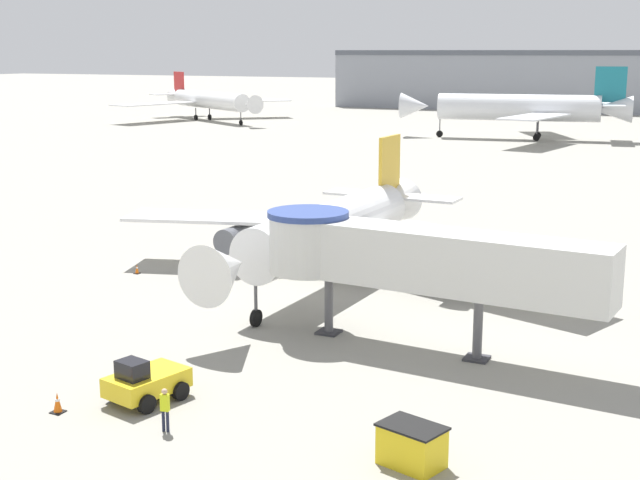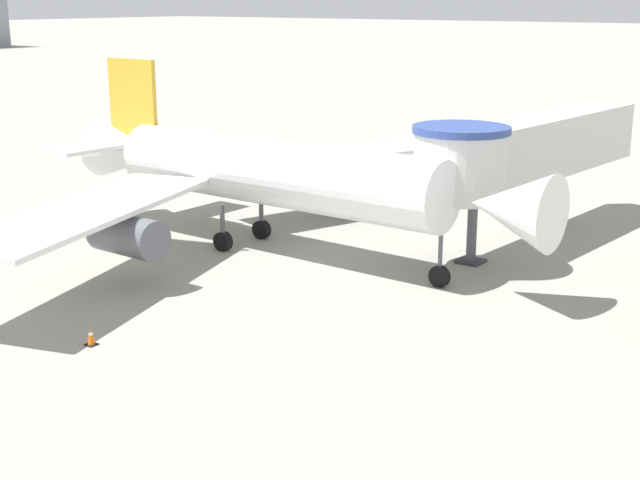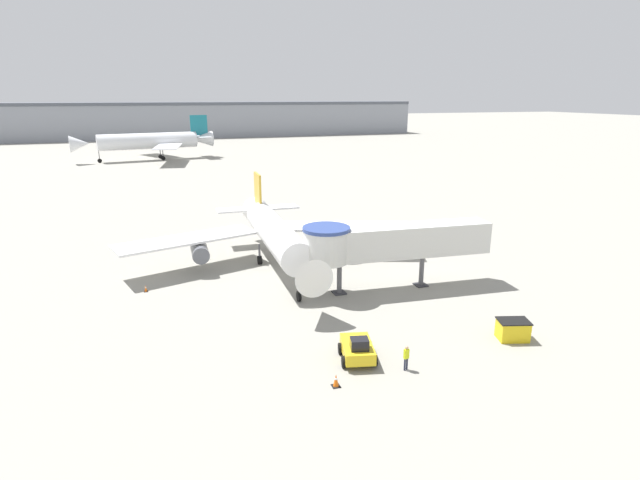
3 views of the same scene
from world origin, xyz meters
name	(u,v)px [view 3 (image 3 of 3)]	position (x,y,z in m)	size (l,w,h in m)	color
ground_plane	(282,275)	(0.00, 0.00, 0.00)	(800.00, 800.00, 0.00)	gray
main_airplane	(275,233)	(0.03, 2.63, 3.57)	(31.58, 25.12, 8.39)	white
jet_bridge	(384,242)	(7.77, -6.44, 4.51)	(17.25, 4.60, 6.19)	silver
pushback_tug_yellow	(358,349)	(0.69, -17.40, 0.83)	(2.83, 3.61, 1.90)	yellow
service_container_yellow	(513,330)	(12.45, -18.26, 0.74)	(2.54, 2.07, 1.48)	yellow
traffic_cone_port_wing	(146,289)	(-12.61, -0.14, 0.29)	(0.36, 0.36, 0.60)	black
traffic_cone_apron_front	(336,381)	(-1.76, -19.87, 0.40)	(0.50, 0.50, 0.83)	black
ground_crew_marshaller	(406,356)	(3.15, -19.54, 0.98)	(0.35, 0.24, 1.70)	#1E2338
background_jet_teal_tail	(151,141)	(-10.46, 99.39, 5.10)	(36.88, 35.73, 11.69)	silver
terminal_building	(211,119)	(14.73, 175.00, 7.14)	(176.22, 19.75, 14.27)	gray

